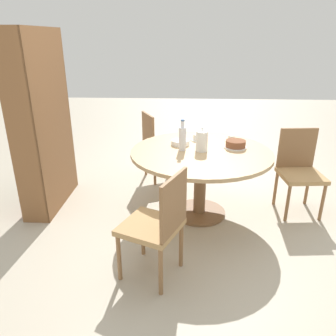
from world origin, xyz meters
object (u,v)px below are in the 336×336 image
(chair_a, at_px, (299,169))
(coffee_pot, at_px, (202,140))
(chair_b, at_px, (158,144))
(cup_b, at_px, (231,139))
(cake_main, at_px, (236,144))
(chair_c, at_px, (158,223))
(water_bottle, at_px, (182,138))
(bookshelf, at_px, (45,125))
(cup_a, at_px, (196,138))

(chair_a, xyz_separation_m, coffee_pot, (-0.15, 1.05, 0.35))
(chair_b, distance_m, cup_b, 1.07)
(chair_a, bearing_deg, coffee_pot, -176.69)
(cake_main, bearing_deg, chair_c, 147.25)
(cake_main, bearing_deg, water_bottle, 100.64)
(coffee_pot, relative_size, water_bottle, 0.76)
(water_bottle, bearing_deg, chair_a, -83.42)
(coffee_pot, bearing_deg, bookshelf, 83.22)
(chair_c, xyz_separation_m, cup_a, (1.35, -0.32, 0.26))
(chair_a, bearing_deg, bookshelf, 174.12)
(chair_a, bearing_deg, cake_main, 178.41)
(water_bottle, bearing_deg, cup_b, -58.22)
(chair_c, xyz_separation_m, coffee_pot, (1.00, -0.36, 0.35))
(chair_a, bearing_deg, chair_c, -145.74)
(bookshelf, bearing_deg, chair_a, 89.07)
(bookshelf, bearing_deg, water_bottle, 82.71)
(coffee_pot, height_order, water_bottle, water_bottle)
(water_bottle, height_order, cup_a, water_bottle)
(chair_b, height_order, cake_main, chair_b)
(chair_b, bearing_deg, cake_main, -158.78)
(chair_c, bearing_deg, coffee_pot, -176.49)
(chair_a, relative_size, chair_b, 1.00)
(bookshelf, bearing_deg, cup_b, 94.10)
(cup_b, bearing_deg, coffee_pot, 134.79)
(chair_b, relative_size, chair_c, 1.00)
(chair_a, height_order, coffee_pot, coffee_pot)
(chair_a, height_order, cake_main, chair_a)
(chair_c, height_order, bookshelf, bookshelf)
(chair_c, relative_size, cup_b, 6.86)
(water_bottle, xyz_separation_m, cake_main, (0.10, -0.54, -0.09))
(bookshelf, distance_m, coffee_pot, 1.66)
(bookshelf, height_order, water_bottle, bookshelf)
(chair_b, bearing_deg, bookshelf, 97.24)
(chair_c, bearing_deg, water_bottle, -166.20)
(cake_main, bearing_deg, bookshelf, 87.58)
(chair_a, height_order, chair_c, same)
(chair_c, bearing_deg, bookshelf, -109.44)
(cup_a, xyz_separation_m, cup_b, (-0.02, -0.38, 0.00))
(water_bottle, distance_m, cup_a, 0.39)
(chair_c, relative_size, cake_main, 3.82)
(bookshelf, xyz_separation_m, coffee_pot, (-0.20, -1.65, -0.09))
(chair_b, height_order, chair_c, same)
(bookshelf, height_order, coffee_pot, bookshelf)
(chair_c, height_order, cup_a, chair_c)
(chair_c, relative_size, coffee_pot, 3.72)
(water_bottle, bearing_deg, coffee_pot, -92.80)
(cup_b, bearing_deg, water_bottle, 121.78)
(bookshelf, height_order, cup_b, bookshelf)
(coffee_pot, relative_size, cup_b, 1.85)
(cup_b, bearing_deg, chair_b, 55.34)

